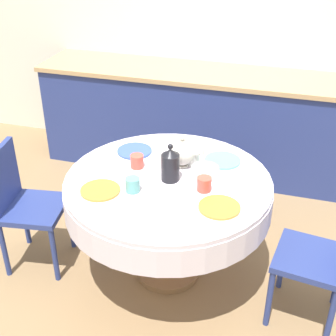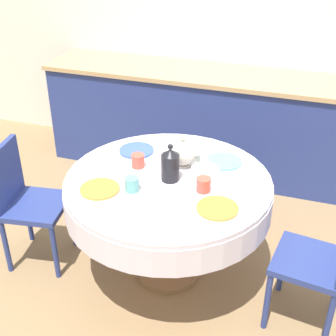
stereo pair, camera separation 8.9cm
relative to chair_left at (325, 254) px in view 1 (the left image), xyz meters
name	(u,v)px [view 1 (the left image)]	position (x,y,z in m)	size (l,w,h in m)	color
ground_plane	(168,271)	(-0.98, 0.13, -0.51)	(12.00, 12.00, 0.00)	#8E704C
wall_back	(227,23)	(-0.98, 2.00, 0.79)	(7.00, 0.05, 2.60)	silver
kitchen_counter	(215,122)	(-0.98, 1.66, -0.03)	(3.24, 0.64, 0.95)	navy
dining_table	(168,196)	(-0.98, 0.13, 0.13)	(1.30, 1.30, 0.76)	olive
chair_left	(325,254)	(0.00, 0.00, 0.00)	(0.45, 0.45, 0.89)	navy
chair_right	(23,201)	(-1.96, -0.01, 0.00)	(0.45, 0.45, 0.89)	navy
plate_near_left	(100,190)	(-1.33, -0.11, 0.26)	(0.24, 0.24, 0.01)	orange
cup_near_left	(133,185)	(-1.14, -0.05, 0.30)	(0.09, 0.09, 0.09)	#5BA39E
plate_near_right	(219,207)	(-0.61, -0.08, 0.26)	(0.24, 0.24, 0.01)	orange
cup_near_right	(204,184)	(-0.74, 0.07, 0.30)	(0.09, 0.09, 0.09)	#CC4C3D
plate_far_left	(135,151)	(-1.30, 0.41, 0.26)	(0.24, 0.24, 0.01)	#3856AD
cup_far_left	(137,161)	(-1.21, 0.22, 0.30)	(0.09, 0.09, 0.09)	#CC4C3D
plate_far_right	(223,160)	(-0.70, 0.45, 0.26)	(0.24, 0.24, 0.01)	#60BCB7
cup_far_right	(193,158)	(-0.88, 0.36, 0.30)	(0.09, 0.09, 0.09)	white
coffee_carafe	(170,165)	(-0.97, 0.14, 0.36)	(0.11, 0.11, 0.25)	black
teapot	(182,152)	(-0.94, 0.33, 0.35)	(0.23, 0.17, 0.22)	silver
fruit_bowl	(205,172)	(-0.77, 0.23, 0.29)	(0.17, 0.17, 0.06)	silver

